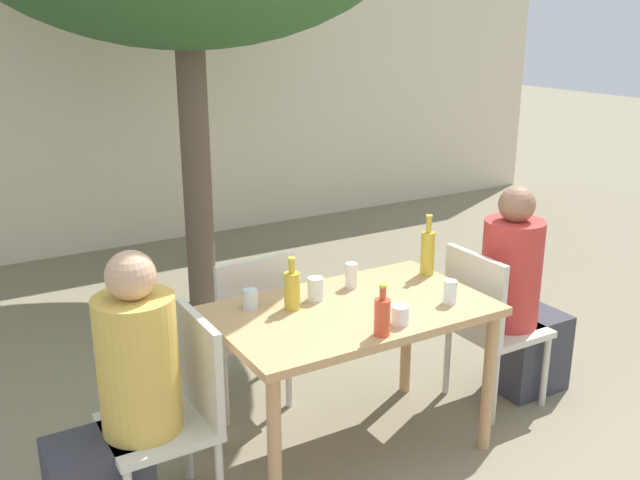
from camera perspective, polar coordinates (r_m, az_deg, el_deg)
ground_plane at (r=3.75m, az=2.43°, el=-16.34°), size 30.00×30.00×0.00m
cafe_building_wall at (r=6.75m, az=-16.00°, el=11.06°), size 10.00×0.08×2.80m
dining_table_front at (r=3.42m, az=2.57°, el=-6.91°), size 1.30×0.78×0.78m
patio_chair_0 at (r=3.16m, az=-11.38°, el=-12.89°), size 0.44×0.44×0.90m
patio_chair_1 at (r=4.00m, az=13.26°, el=-6.19°), size 0.44×0.44×0.90m
patio_chair_2 at (r=3.87m, az=-5.79°, el=-6.59°), size 0.44×0.44×0.90m
person_seated_0 at (r=3.09m, az=-15.62°, el=-13.23°), size 0.56×0.33×1.23m
person_seated_1 at (r=4.14m, az=15.66°, el=-4.98°), size 0.56×0.33×1.24m
oil_cruet_0 at (r=3.79m, az=8.61°, el=-0.92°), size 0.07×0.07×0.33m
soda_bottle_1 at (r=3.07m, az=5.00°, el=-6.05°), size 0.07×0.07×0.23m
oil_cruet_2 at (r=3.33m, az=-2.25°, el=-3.95°), size 0.08×0.08×0.25m
drinking_glass_0 at (r=3.37m, az=-5.59°, el=-4.71°), size 0.07×0.07×0.09m
drinking_glass_1 at (r=3.46m, az=10.36°, el=-4.11°), size 0.06×0.06×0.11m
drinking_glass_2 at (r=3.44m, az=-0.36°, el=-3.93°), size 0.08×0.08×0.11m
drinking_glass_3 at (r=3.20m, az=6.44°, el=-6.00°), size 0.08×0.08×0.09m
drinking_glass_4 at (r=3.59m, az=2.52°, el=-2.84°), size 0.06×0.06×0.13m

